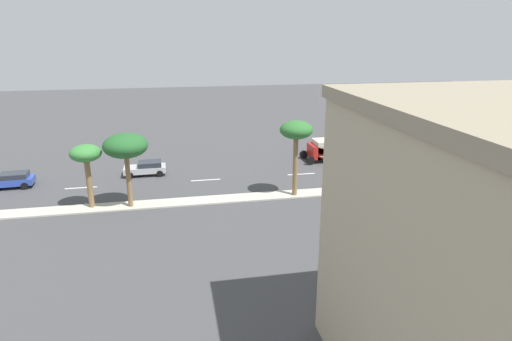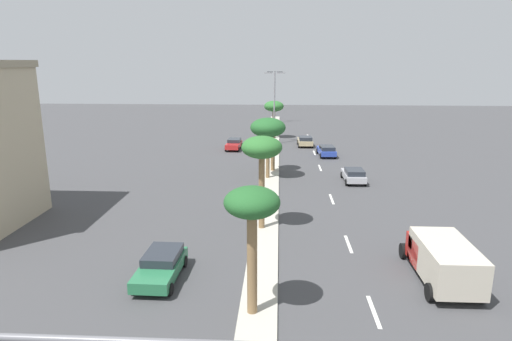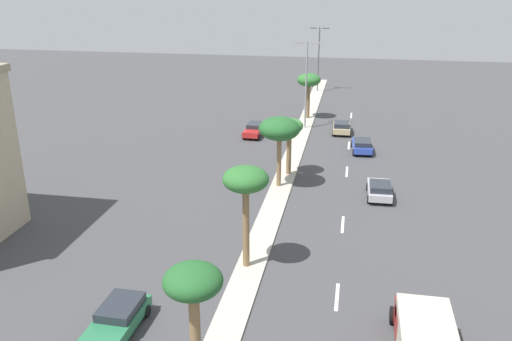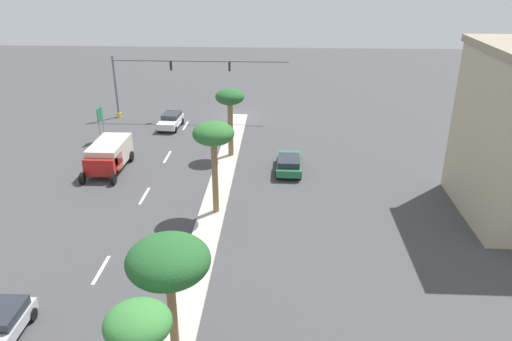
% 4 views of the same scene
% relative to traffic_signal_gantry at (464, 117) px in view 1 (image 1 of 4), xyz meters
% --- Properties ---
extents(ground_plane, '(160.00, 160.00, 0.00)m').
position_rel_traffic_signal_gantry_xyz_m(ground_plane, '(-8.39, 32.42, -4.51)').
color(ground_plane, '#424244').
extents(median_curb, '(1.80, 86.74, 0.12)m').
position_rel_traffic_signal_gantry_xyz_m(median_curb, '(-8.39, 42.05, -4.45)').
color(median_curb, '#B7B2A3').
rests_on(median_curb, ground).
extents(lane_stripe_right, '(0.20, 2.80, 0.01)m').
position_rel_traffic_signal_gantry_xyz_m(lane_stripe_right, '(-2.98, 2.68, -4.51)').
color(lane_stripe_right, silver).
rests_on(lane_stripe_right, ground).
extents(lane_stripe_rear, '(0.20, 2.80, 0.01)m').
position_rel_traffic_signal_gantry_xyz_m(lane_stripe_rear, '(-2.98, 11.62, -4.51)').
color(lane_stripe_rear, silver).
rests_on(lane_stripe_rear, ground).
extents(lane_stripe_inboard, '(0.20, 2.80, 0.01)m').
position_rel_traffic_signal_gantry_xyz_m(lane_stripe_inboard, '(-2.98, 19.47, -4.51)').
color(lane_stripe_inboard, silver).
rests_on(lane_stripe_inboard, ground).
extents(lane_stripe_trailing, '(0.20, 2.80, 0.01)m').
position_rel_traffic_signal_gantry_xyz_m(lane_stripe_trailing, '(-2.98, 28.96, -4.51)').
color(lane_stripe_trailing, silver).
rests_on(lane_stripe_trailing, ground).
extents(lane_stripe_near, '(0.20, 2.80, 0.01)m').
position_rel_traffic_signal_gantry_xyz_m(lane_stripe_near, '(-2.98, 40.27, -4.51)').
color(lane_stripe_near, silver).
rests_on(lane_stripe_near, ground).
extents(traffic_signal_gantry, '(19.05, 0.53, 6.81)m').
position_rel_traffic_signal_gantry_xyz_m(traffic_signal_gantry, '(0.00, 0.00, 0.00)').
color(traffic_signal_gantry, slate).
rests_on(traffic_signal_gantry, ground).
extents(directional_road_sign, '(0.10, 1.21, 3.34)m').
position_rel_traffic_signal_gantry_xyz_m(directional_road_sign, '(4.13, 7.85, -2.17)').
color(directional_road_sign, gray).
rests_on(directional_road_sign, ground).
extents(palm_tree_center, '(2.48, 2.48, 6.01)m').
position_rel_traffic_signal_gantry_xyz_m(palm_tree_center, '(-8.66, 11.11, 0.61)').
color(palm_tree_center, olive).
rests_on(palm_tree_center, median_curb).
extents(palm_tree_near, '(2.75, 2.75, 6.45)m').
position_rel_traffic_signal_gantry_xyz_m(palm_tree_near, '(-8.66, 21.79, 1.08)').
color(palm_tree_near, olive).
rests_on(palm_tree_near, median_curb).
extents(palm_tree_trailing, '(3.44, 3.44, 5.97)m').
position_rel_traffic_signal_gantry_xyz_m(palm_tree_trailing, '(-8.61, 35.44, 0.55)').
color(palm_tree_trailing, olive).
rests_on(palm_tree_trailing, median_curb).
extents(palm_tree_outboard, '(2.42, 2.42, 5.12)m').
position_rel_traffic_signal_gantry_xyz_m(palm_tree_outboard, '(-8.16, 38.50, -0.16)').
color(palm_tree_outboard, olive).
rests_on(palm_tree_outboard, median_curb).
extents(sedan_silver_left, '(2.03, 4.05, 1.36)m').
position_rel_traffic_signal_gantry_xyz_m(sedan_silver_left, '(-0.26, 34.55, -3.78)').
color(sedan_silver_left, '#B2B2B7').
rests_on(sedan_silver_left, ground).
extents(sedan_green_trailing, '(2.16, 4.58, 1.38)m').
position_rel_traffic_signal_gantry_xyz_m(sedan_green_trailing, '(-13.77, 14.34, -3.77)').
color(sedan_green_trailing, '#287047').
rests_on(sedan_green_trailing, ground).
extents(sedan_white_inboard, '(2.16, 4.19, 1.44)m').
position_rel_traffic_signal_gantry_xyz_m(sedan_white_inboard, '(-1.59, 3.37, -3.74)').
color(sedan_white_inboard, silver).
rests_on(sedan_white_inboard, ground).
extents(sedan_blue_mid, '(2.19, 4.33, 1.36)m').
position_rel_traffic_signal_gantry_xyz_m(sedan_blue_mid, '(-1.67, 46.51, -3.78)').
color(sedan_blue_mid, '#2D47AD').
rests_on(sedan_blue_mid, ground).
extents(box_truck, '(2.74, 6.16, 2.32)m').
position_rel_traffic_signal_gantry_xyz_m(box_truck, '(1.16, 14.81, -3.21)').
color(box_truck, '#B21E19').
rests_on(box_truck, ground).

